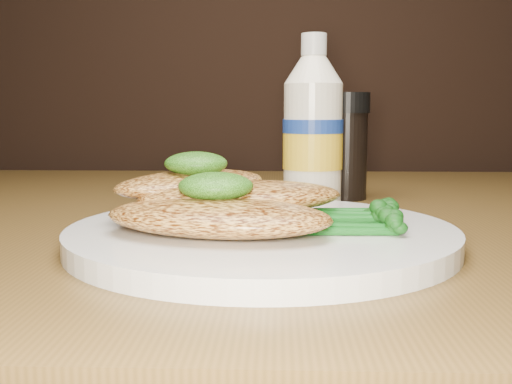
{
  "coord_description": "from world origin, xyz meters",
  "views": [
    {
      "loc": [
        0.04,
        0.41,
        0.86
      ],
      "look_at": [
        0.03,
        0.9,
        0.79
      ],
      "focal_mm": 43.07,
      "sensor_mm": 36.0,
      "label": 1
    }
  ],
  "objects": [
    {
      "name": "chicken_front",
      "position": [
        0.0,
        0.84,
        0.78
      ],
      "size": [
        0.18,
        0.12,
        0.03
      ],
      "primitive_type": "ellipsoid",
      "rotation": [
        0.0,
        0.0,
        -0.2
      ],
      "color": "gold",
      "rests_on": "plate"
    },
    {
      "name": "mayo_bottle",
      "position": [
        0.08,
        1.09,
        0.84
      ],
      "size": [
        0.09,
        0.09,
        0.19
      ],
      "primitive_type": null,
      "rotation": [
        0.0,
        0.0,
        0.4
      ],
      "color": "white",
      "rests_on": "dining_table"
    },
    {
      "name": "chicken_back",
      "position": [
        -0.03,
        0.92,
        0.79
      ],
      "size": [
        0.15,
        0.15,
        0.02
      ],
      "primitive_type": "ellipsoid",
      "rotation": [
        0.0,
        0.0,
        0.77
      ],
      "color": "gold",
      "rests_on": "plate"
    },
    {
      "name": "pepper_grinder",
      "position": [
        0.12,
        1.13,
        0.81
      ],
      "size": [
        0.06,
        0.06,
        0.12
      ],
      "primitive_type": null,
      "rotation": [
        0.0,
        0.0,
        -0.11
      ],
      "color": "black",
      "rests_on": "dining_table"
    },
    {
      "name": "pesto_back",
      "position": [
        -0.02,
        0.91,
        0.81
      ],
      "size": [
        0.06,
        0.05,
        0.02
      ],
      "primitive_type": "ellipsoid",
      "rotation": [
        0.0,
        0.0,
        -0.07
      ],
      "color": "#113407",
      "rests_on": "chicken_back"
    },
    {
      "name": "chicken_mid",
      "position": [
        0.01,
        0.89,
        0.79
      ],
      "size": [
        0.18,
        0.12,
        0.03
      ],
      "primitive_type": "ellipsoid",
      "rotation": [
        0.0,
        0.0,
        0.27
      ],
      "color": "gold",
      "rests_on": "plate"
    },
    {
      "name": "broccolini_bundle",
      "position": [
        0.07,
        0.88,
        0.78
      ],
      "size": [
        0.17,
        0.15,
        0.02
      ],
      "primitive_type": null,
      "rotation": [
        0.0,
        0.0,
        -0.33
      ],
      "color": "#135818",
      "rests_on": "plate"
    },
    {
      "name": "pesto_front",
      "position": [
        -0.0,
        0.86,
        0.8
      ],
      "size": [
        0.06,
        0.06,
        0.02
      ],
      "primitive_type": "ellipsoid",
      "rotation": [
        0.0,
        0.0,
        0.12
      ],
      "color": "#113407",
      "rests_on": "chicken_front"
    },
    {
      "name": "plate",
      "position": [
        0.03,
        0.88,
        0.76
      ],
      "size": [
        0.3,
        0.3,
        0.02
      ],
      "primitive_type": "cylinder",
      "color": "silver",
      "rests_on": "dining_table"
    }
  ]
}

